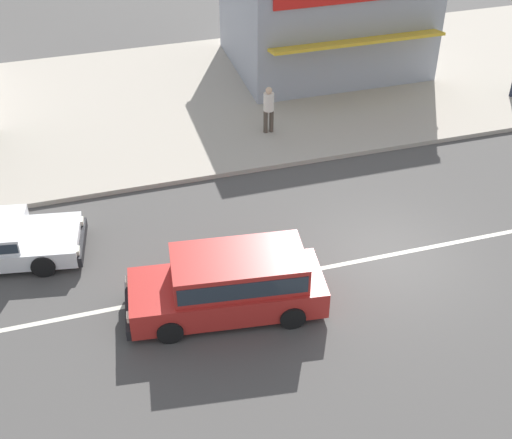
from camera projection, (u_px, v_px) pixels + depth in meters
ground_plane at (389, 255)px, 18.49m from camera, size 160.00×160.00×0.00m
lane_centre_stripe at (389, 255)px, 18.48m from camera, size 50.40×0.14×0.01m
kerb_strip at (276, 89)px, 25.95m from camera, size 68.00×10.00×0.15m
minivan_red_0 at (232, 281)px, 16.41m from camera, size 4.78×2.24×1.56m
pedestrian_mid_kerb at (269, 106)px, 22.78m from camera, size 0.34×0.34×1.60m
shopfront_far_kios at (326, 11)px, 26.47m from camera, size 6.98×6.22×4.06m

